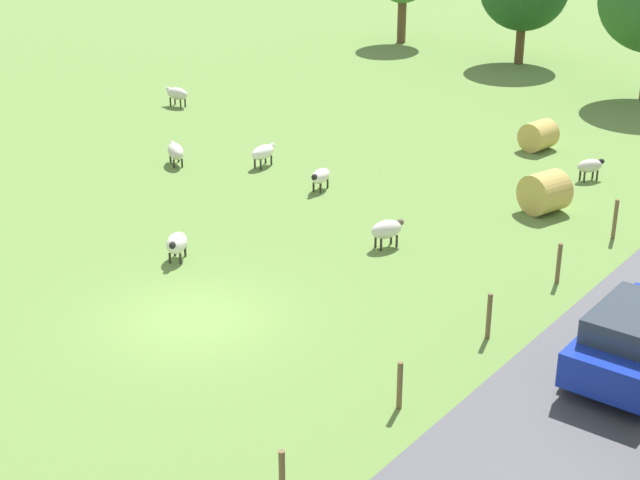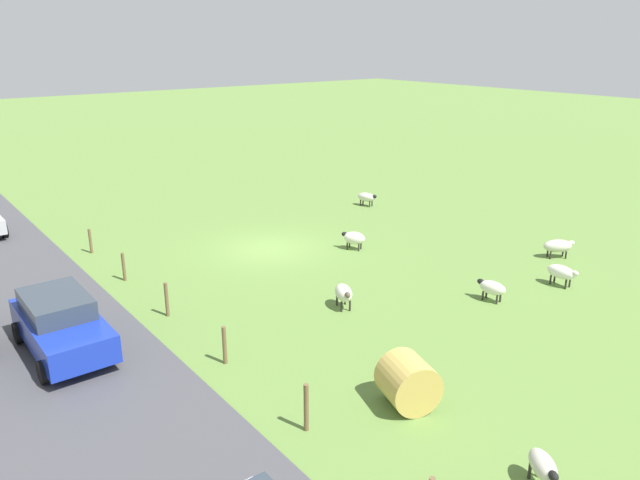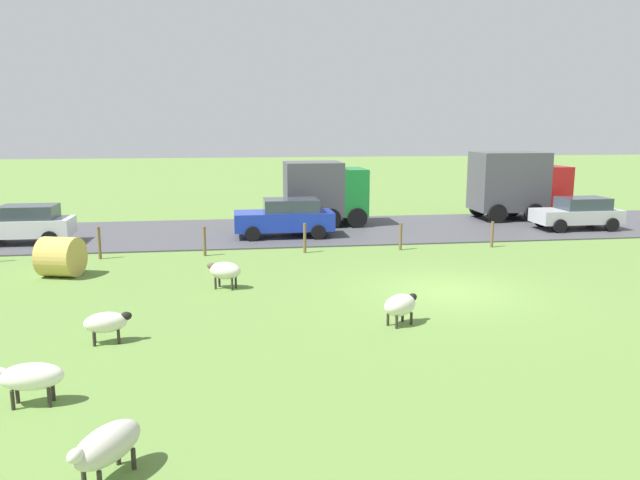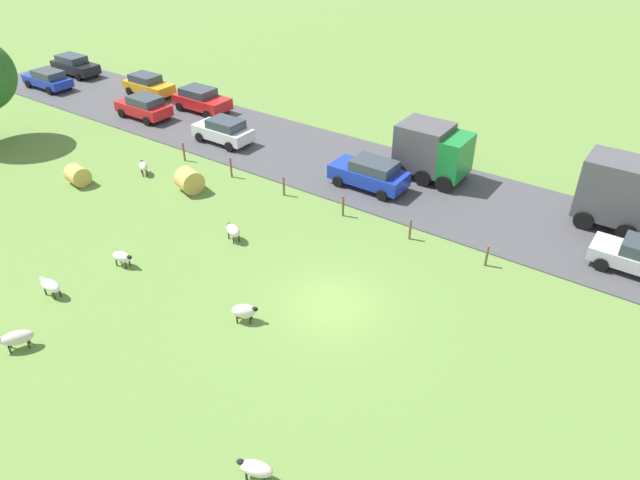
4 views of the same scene
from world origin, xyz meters
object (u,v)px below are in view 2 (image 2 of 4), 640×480
sheep_4 (354,238)px  car_4 (61,323)px  sheep_7 (344,293)px  hay_bale_0 (408,382)px  sheep_3 (543,466)px  sheep_1 (558,246)px  sheep_6 (492,288)px  sheep_2 (367,197)px  sheep_5 (562,272)px

sheep_4 → car_4: 12.73m
sheep_7 → hay_bale_0: bearing=66.1°
sheep_3 → hay_bale_0: hay_bale_0 is taller
sheep_1 → hay_bale_0: size_ratio=0.98×
sheep_3 → sheep_6: sheep_3 is taller
hay_bale_0 → car_4: (6.03, -8.02, 0.27)m
sheep_1 → sheep_2: 10.99m
sheep_2 → sheep_6: (4.89, 12.03, 0.00)m
sheep_3 → sheep_6: bearing=-136.4°
sheep_2 → sheep_5: size_ratio=0.98×
sheep_7 → car_4: bearing=-17.4°
sheep_6 → hay_bale_0: size_ratio=0.84×
sheep_1 → sheep_2: (0.88, -10.95, -0.03)m
hay_bale_0 → sheep_6: bearing=-158.4°
sheep_6 → car_4: size_ratio=0.25×
sheep_4 → sheep_7: sheep_7 is taller
sheep_1 → sheep_4: (6.06, -5.96, -0.00)m
sheep_3 → car_4: 13.27m
sheep_7 → car_4: 8.82m
sheep_5 → sheep_6: bearing=-12.9°
sheep_6 → hay_bale_0: (6.87, 2.72, 0.17)m
sheep_3 → sheep_5: sheep_5 is taller
sheep_2 → car_4: size_ratio=0.27×
hay_bale_0 → car_4: 10.04m
sheep_1 → sheep_6: bearing=10.6°
sheep_4 → hay_bale_0: (6.58, 9.76, 0.15)m
sheep_6 → sheep_7: bearing=-30.8°
sheep_2 → sheep_4: size_ratio=1.08×
hay_bale_0 → sheep_7: bearing=-113.9°
sheep_3 → sheep_1: bearing=-149.0°
sheep_2 → sheep_7: sheep_7 is taller
sheep_3 → hay_bale_0: bearing=-88.8°
sheep_4 → sheep_6: bearing=92.4°
car_4 → sheep_6: bearing=157.7°
car_4 → sheep_3: bearing=117.4°
sheep_2 → car_4: (17.78, 6.73, 0.44)m
sheep_1 → sheep_3: bearing=31.0°
sheep_7 → sheep_4: bearing=-133.8°
sheep_1 → sheep_6: size_ratio=1.17×
sheep_7 → hay_bale_0: hay_bale_0 is taller
sheep_1 → hay_bale_0: (12.63, 3.80, 0.14)m
sheep_2 → sheep_7: 13.24m
sheep_2 → hay_bale_0: size_ratio=0.90×
sheep_1 → sheep_5: 3.18m
sheep_6 → sheep_2: bearing=-112.1°
sheep_4 → hay_bale_0: hay_bale_0 is taller
sheep_3 → sheep_4: bearing=-115.7°
sheep_1 → car_4: (18.66, -4.22, 0.41)m
sheep_2 → car_4: 19.02m
sheep_6 → hay_bale_0: bearing=21.6°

